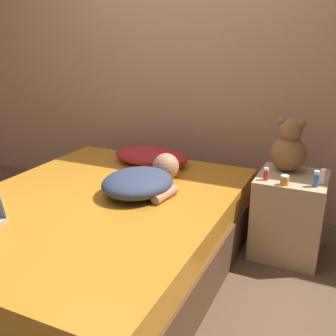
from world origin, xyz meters
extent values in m
plane|color=brown|center=(0.00, 0.00, 0.00)|extent=(12.00, 12.00, 0.00)
cube|color=tan|center=(0.00, 1.28, 1.30)|extent=(8.00, 0.06, 2.60)
cube|color=#4C331E|center=(0.00, 0.00, 0.15)|extent=(1.57, 2.01, 0.29)
cube|color=#B2721E|center=(0.00, 0.00, 0.38)|extent=(1.54, 1.97, 0.17)
cube|color=tan|center=(1.06, 0.69, 0.28)|extent=(0.44, 0.47, 0.55)
ellipsoid|color=maroon|center=(-0.01, 0.77, 0.53)|extent=(0.61, 0.35, 0.13)
ellipsoid|color=#2D3851|center=(0.19, 0.19, 0.54)|extent=(0.49, 0.55, 0.15)
sphere|color=#A87556|center=(0.24, 0.51, 0.56)|extent=(0.19, 0.19, 0.19)
cylinder|color=#A87556|center=(0.38, 0.18, 0.50)|extent=(0.09, 0.23, 0.06)
sphere|color=brown|center=(1.01, 0.79, 0.67)|extent=(0.24, 0.24, 0.24)
sphere|color=brown|center=(1.01, 0.79, 0.83)|extent=(0.15, 0.15, 0.15)
sphere|color=brown|center=(0.95, 0.79, 0.88)|extent=(0.06, 0.06, 0.06)
sphere|color=brown|center=(1.07, 0.79, 0.88)|extent=(0.06, 0.06, 0.06)
cylinder|color=white|center=(1.25, 0.62, 0.59)|extent=(0.04, 0.04, 0.08)
cylinder|color=white|center=(1.25, 0.62, 0.64)|extent=(0.03, 0.03, 0.02)
cylinder|color=#3866B2|center=(1.21, 0.56, 0.59)|extent=(0.03, 0.03, 0.08)
cylinder|color=white|center=(1.21, 0.56, 0.64)|extent=(0.03, 0.03, 0.02)
cylinder|color=orange|center=(1.04, 0.51, 0.58)|extent=(0.05, 0.05, 0.05)
cylinder|color=white|center=(1.04, 0.51, 0.61)|extent=(0.05, 0.05, 0.01)
cylinder|color=#B72D2D|center=(0.92, 0.55, 0.58)|extent=(0.03, 0.03, 0.06)
cylinder|color=white|center=(0.92, 0.55, 0.62)|extent=(0.03, 0.03, 0.02)
camera|label=1|loc=(1.33, -1.82, 1.43)|focal=42.00mm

